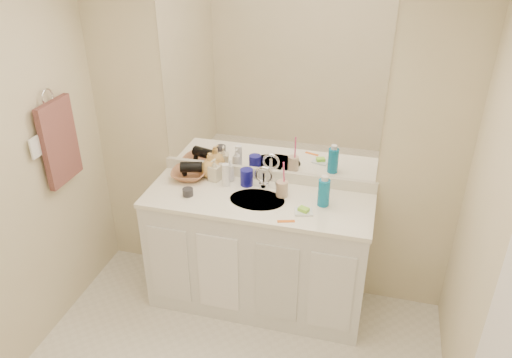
{
  "coord_description": "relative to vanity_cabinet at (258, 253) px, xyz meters",
  "views": [
    {
      "loc": [
        0.71,
        -1.72,
        2.58
      ],
      "look_at": [
        0.0,
        0.97,
        1.05
      ],
      "focal_mm": 35.0,
      "sensor_mm": 36.0,
      "label": 1
    }
  ],
  "objects": [
    {
      "name": "hand_towel",
      "position": [
        -1.25,
        -0.25,
        0.82
      ],
      "size": [
        0.04,
        0.32,
        0.55
      ],
      "primitive_type": "cube",
      "color": "#552F2D",
      "rests_on": "towel_ring"
    },
    {
      "name": "extra_white_bottle",
      "position": [
        -0.26,
        0.11,
        0.54
      ],
      "size": [
        0.05,
        0.05,
        0.16
      ],
      "primitive_type": "cylinder",
      "rotation": [
        0.0,
        0.0,
        0.0
      ],
      "color": "white",
      "rests_on": "countertop"
    },
    {
      "name": "green_soap",
      "position": [
        0.32,
        -0.1,
        0.48
      ],
      "size": [
        0.08,
        0.07,
        0.02
      ],
      "primitive_type": "cube",
      "rotation": [
        0.0,
        0.0,
        -0.37
      ],
      "color": "#91E437",
      "rests_on": "soap_dish"
    },
    {
      "name": "toothbrush",
      "position": [
        0.16,
        0.07,
        0.6
      ],
      "size": [
        0.02,
        0.04,
        0.21
      ],
      "primitive_type": "cylinder",
      "rotation": [
        0.14,
        0.0,
        -0.14
      ],
      "color": "#EA3D7D",
      "rests_on": "tan_cup"
    },
    {
      "name": "dark_jar",
      "position": [
        -0.46,
        -0.09,
        0.48
      ],
      "size": [
        0.09,
        0.09,
        0.05
      ],
      "primitive_type": "cylinder",
      "rotation": [
        0.0,
        0.0,
        0.38
      ],
      "color": "#2A2A2F",
      "rests_on": "countertop"
    },
    {
      "name": "tan_cup",
      "position": [
        0.15,
        0.07,
        0.51
      ],
      "size": [
        0.08,
        0.08,
        0.11
      ],
      "primitive_type": "cylinder",
      "rotation": [
        0.0,
        0.0,
        0.07
      ],
      "color": "#C7A98C",
      "rests_on": "countertop"
    },
    {
      "name": "wall_back",
      "position": [
        0.0,
        0.28,
        0.77
      ],
      "size": [
        2.6,
        0.02,
        2.4
      ],
      "primitive_type": "cube",
      "color": "beige",
      "rests_on": "floor"
    },
    {
      "name": "soap_bottle_white",
      "position": [
        -0.25,
        0.18,
        0.54
      ],
      "size": [
        0.07,
        0.07,
        0.17
      ],
      "primitive_type": "imported",
      "rotation": [
        0.0,
        0.0,
        0.14
      ],
      "color": "white",
      "rests_on": "countertop"
    },
    {
      "name": "faucet",
      "position": [
        0.0,
        0.16,
        0.51
      ],
      "size": [
        0.02,
        0.02,
        0.11
      ],
      "primitive_type": "cylinder",
      "color": "silver",
      "rests_on": "countertop"
    },
    {
      "name": "vanity_cabinet",
      "position": [
        0.0,
        0.0,
        0.0
      ],
      "size": [
        1.5,
        0.55,
        0.85
      ],
      "primitive_type": "cube",
      "color": "white",
      "rests_on": "floor"
    },
    {
      "name": "orange_comb",
      "position": [
        0.24,
        -0.23,
        0.46
      ],
      "size": [
        0.11,
        0.05,
        0.0
      ],
      "primitive_type": "cube",
      "rotation": [
        0.0,
        0.0,
        0.3
      ],
      "color": "orange",
      "rests_on": "countertop"
    },
    {
      "name": "towel_ring",
      "position": [
        -1.27,
        -0.25,
        1.12
      ],
      "size": [
        0.01,
        0.11,
        0.11
      ],
      "primitive_type": "torus",
      "rotation": [
        0.0,
        1.57,
        0.0
      ],
      "color": "silver",
      "rests_on": "wall_left"
    },
    {
      "name": "switch_plate",
      "position": [
        -1.27,
        -0.45,
        0.88
      ],
      "size": [
        0.01,
        0.08,
        0.13
      ],
      "primitive_type": "cube",
      "color": "white",
      "rests_on": "wall_left"
    },
    {
      "name": "mouthwash_bottle",
      "position": [
        0.43,
        0.03,
        0.55
      ],
      "size": [
        0.09,
        0.09,
        0.18
      ],
      "primitive_type": "cylinder",
      "rotation": [
        0.0,
        0.0,
        -0.29
      ],
      "color": "#0D71A0",
      "rests_on": "countertop"
    },
    {
      "name": "hair_dryer",
      "position": [
        -0.52,
        0.14,
        0.54
      ],
      "size": [
        0.17,
        0.11,
        0.08
      ],
      "primitive_type": "cylinder",
      "rotation": [
        0.0,
        1.57,
        0.28
      ],
      "color": "black",
      "rests_on": "wicker_basket"
    },
    {
      "name": "wall_right",
      "position": [
        1.3,
        -1.02,
        0.77
      ],
      "size": [
        0.02,
        2.6,
        2.4
      ],
      "primitive_type": "cube",
      "color": "beige",
      "rests_on": "floor"
    },
    {
      "name": "backsplash",
      "position": [
        0.0,
        0.26,
        0.5
      ],
      "size": [
        1.52,
        0.03,
        0.08
      ],
      "primitive_type": "cube",
      "color": "silver",
      "rests_on": "countertop"
    },
    {
      "name": "countertop",
      "position": [
        0.0,
        0.0,
        0.44
      ],
      "size": [
        1.52,
        0.57,
        0.03
      ],
      "primitive_type": "cube",
      "color": "white",
      "rests_on": "vanity_cabinet"
    },
    {
      "name": "soap_bottle_yellow",
      "position": [
        -0.4,
        0.21,
        0.55
      ],
      "size": [
        0.19,
        0.19,
        0.18
      ],
      "primitive_type": "imported",
      "rotation": [
        0.0,
        0.0,
        0.43
      ],
      "color": "#DAA654",
      "rests_on": "countertop"
    },
    {
      "name": "soap_bottle_cream",
      "position": [
        -0.36,
        0.16,
        0.54
      ],
      "size": [
        0.09,
        0.09,
        0.16
      ],
      "primitive_type": "imported",
      "rotation": [
        0.0,
        0.0,
        -0.26
      ],
      "color": "beige",
      "rests_on": "countertop"
    },
    {
      "name": "wicker_basket",
      "position": [
        -0.54,
        0.14,
        0.49
      ],
      "size": [
        0.28,
        0.28,
        0.06
      ],
      "primitive_type": "imported",
      "rotation": [
        0.0,
        0.0,
        0.16
      ],
      "color": "#9A5F3E",
      "rests_on": "countertop"
    },
    {
      "name": "sink_basin",
      "position": [
        0.0,
        -0.02,
        0.44
      ],
      "size": [
        0.37,
        0.37,
        0.02
      ],
      "primitive_type": "cylinder",
      "color": "beige",
      "rests_on": "countertop"
    },
    {
      "name": "soap_dish",
      "position": [
        0.32,
        -0.1,
        0.46
      ],
      "size": [
        0.13,
        0.11,
        0.01
      ],
      "primitive_type": "cube",
      "rotation": [
        0.0,
        0.0,
        0.23
      ],
      "color": "white",
      "rests_on": "countertop"
    },
    {
      "name": "blue_mug",
      "position": [
        -0.12,
        0.15,
        0.51
      ],
      "size": [
        0.11,
        0.11,
        0.12
      ],
      "primitive_type": "cylinder",
      "rotation": [
        0.0,
        0.0,
        0.28
      ],
      "color": "navy",
      "rests_on": "countertop"
    },
    {
      "name": "mirror",
      "position": [
        0.0,
        0.27,
        1.14
      ],
      "size": [
        1.48,
        0.01,
        1.2
      ],
      "primitive_type": "cube",
      "color": "white",
      "rests_on": "wall_back"
    }
  ]
}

